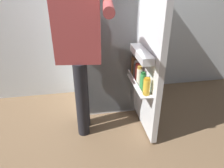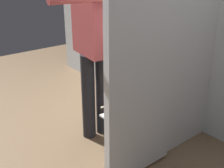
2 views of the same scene
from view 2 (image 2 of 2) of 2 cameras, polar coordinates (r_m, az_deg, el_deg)
name	(u,v)px [view 2 (image 2 of 2)]	position (r m, az deg, el deg)	size (l,w,h in m)	color
ground_plane	(115,149)	(2.63, 0.66, -12.54)	(6.74, 6.74, 0.00)	brown
refrigerator	(162,42)	(2.54, 9.72, 8.15)	(0.68, 1.20, 1.78)	silver
person	(95,36)	(2.47, -3.42, 9.32)	(0.52, 0.74, 1.59)	black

